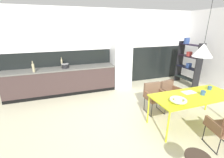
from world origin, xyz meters
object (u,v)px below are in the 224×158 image
at_px(refrigerator_column, 121,60).
at_px(bottle_wine_green, 33,68).
at_px(fruit_bowl, 178,100).
at_px(mug_wide_latte, 210,88).
at_px(dining_table, 193,97).
at_px(open_book, 189,92).
at_px(open_shelf_unit, 188,61).
at_px(armchair_corner_seat, 154,94).
at_px(bottle_oil_tall, 62,63).
at_px(cooking_pot, 65,66).
at_px(armchair_near_window, 170,91).
at_px(pendant_lamp_over_table_near, 203,50).
at_px(mug_dark_espresso, 203,93).

bearing_deg(refrigerator_column, bottle_wine_green, -176.27).
distance_m(fruit_bowl, mug_wide_latte, 1.26).
height_order(dining_table, open_book, open_book).
distance_m(open_book, bottle_wine_green, 4.30).
xyz_separation_m(refrigerator_column, open_shelf_unit, (2.50, -0.67, -0.08)).
xyz_separation_m(fruit_bowl, bottle_wine_green, (-2.92, 2.79, 0.22)).
bearing_deg(dining_table, bottle_wine_green, 143.37).
bearing_deg(fruit_bowl, armchair_corner_seat, 83.75).
bearing_deg(open_shelf_unit, refrigerator_column, -105.05).
bearing_deg(dining_table, mug_wide_latte, 12.54).
bearing_deg(dining_table, bottle_oil_tall, 131.69).
distance_m(bottle_wine_green, bottle_oil_tall, 0.92).
xyz_separation_m(dining_table, open_shelf_unit, (1.88, 2.13, 0.23)).
xyz_separation_m(dining_table, fruit_bowl, (-0.59, -0.18, 0.10)).
xyz_separation_m(bottle_wine_green, bottle_oil_tall, (0.83, 0.41, 0.00)).
distance_m(refrigerator_column, cooking_pot, 1.98).
relative_size(fruit_bowl, open_shelf_unit, 0.19).
height_order(bottle_wine_green, bottle_oil_tall, bottle_wine_green).
distance_m(armchair_near_window, mug_wide_latte, 0.96).
bearing_deg(refrigerator_column, armchair_near_window, -69.75).
relative_size(open_book, bottle_oil_tall, 0.97).
height_order(open_book, mug_wide_latte, mug_wide_latte).
bearing_deg(open_shelf_unit, bottle_wine_green, -95.12).
height_order(open_book, open_shelf_unit, open_shelf_unit).
xyz_separation_m(open_book, bottle_wine_green, (-3.53, 2.45, 0.28)).
bearing_deg(pendant_lamp_over_table_near, fruit_bowl, -164.92).
bearing_deg(mug_wide_latte, armchair_near_window, 126.08).
bearing_deg(bottle_wine_green, refrigerator_column, 3.73).
bearing_deg(armchair_near_window, armchair_corner_seat, -1.62).
bearing_deg(open_book, mug_wide_latte, -1.82).
bearing_deg(bottle_oil_tall, dining_table, -48.31).
bearing_deg(armchair_corner_seat, dining_table, 123.79).
relative_size(bottle_oil_tall, pendant_lamp_over_table_near, 0.28).
xyz_separation_m(fruit_bowl, open_shelf_unit, (2.47, 2.31, 0.13)).
height_order(cooking_pot, pendant_lamp_over_table_near, pendant_lamp_over_table_near).
bearing_deg(mug_dark_espresso, armchair_near_window, 97.39).
distance_m(armchair_corner_seat, mug_dark_espresso, 1.11).
height_order(mug_wide_latte, open_shelf_unit, open_shelf_unit).
bearing_deg(open_book, fruit_bowl, -150.93).
relative_size(cooking_pot, open_shelf_unit, 0.13).
bearing_deg(armchair_corner_seat, armchair_near_window, -169.12).
relative_size(armchair_near_window, cooking_pot, 3.14).
bearing_deg(armchair_near_window, refrigerator_column, -80.30).
bearing_deg(mug_wide_latte, cooking_pot, 140.50).
distance_m(armchair_corner_seat, bottle_oil_tall, 3.18).
bearing_deg(fruit_bowl, open_shelf_unit, 43.01).
bearing_deg(refrigerator_column, open_shelf_unit, -15.05).
relative_size(cooking_pot, bottle_oil_tall, 0.75).
height_order(armchair_near_window, mug_wide_latte, mug_wide_latte).
distance_m(armchair_corner_seat, fruit_bowl, 1.01).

